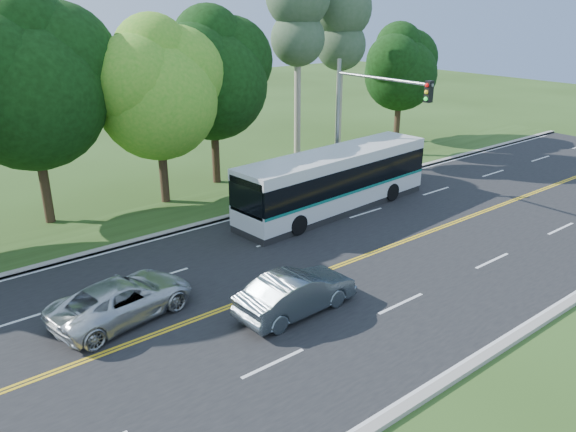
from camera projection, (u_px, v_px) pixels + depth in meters
ground at (341, 265)px, 22.12m from camera, size 120.00×120.00×0.00m
road at (341, 265)px, 22.12m from camera, size 60.00×14.00×0.02m
curb_north at (240, 214)px, 27.33m from camera, size 60.00×0.30×0.15m
curb_south at (505, 344)px, 16.86m from camera, size 60.00×0.30×0.15m
grass_verge at (220, 204)px, 28.69m from camera, size 60.00×4.00×0.10m
lane_markings at (339, 265)px, 22.06m from camera, size 57.60×13.82×0.00m
tree_row at (81, 72)px, 25.61m from camera, size 44.70×9.10×13.84m
bougainvillea_hedge at (334, 171)px, 32.01m from camera, size 9.50×2.25×1.50m
traffic_signal at (364, 109)px, 28.19m from camera, size 0.42×6.10×7.00m
transit_bus at (335, 182)px, 27.53m from camera, size 11.39×3.29×2.94m
sedan at (296, 293)px, 18.52m from camera, size 4.36×1.67×1.42m
suv at (123, 299)px, 18.22m from camera, size 5.07×2.98×1.32m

